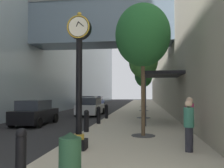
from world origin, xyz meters
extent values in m
plane|color=#262628|center=(0.00, 27.00, 0.00)|extent=(110.00, 110.00, 0.00)
cube|color=#BCB29E|center=(2.77, 30.00, 0.07)|extent=(5.55, 80.00, 0.14)
cube|color=slate|center=(-0.55, 18.79, 8.11)|extent=(12.80, 3.20, 3.57)
cube|color=gray|center=(-0.55, 18.79, 10.02)|extent=(12.80, 3.40, 0.24)
cube|color=#A89E89|center=(10.05, 30.00, 13.84)|extent=(9.00, 80.00, 27.67)
cube|color=black|center=(0.89, 6.52, 0.32)|extent=(0.55, 0.55, 0.35)
cylinder|color=gold|center=(0.89, 6.52, 0.58)|extent=(0.39, 0.38, 0.18)
cylinder|color=black|center=(0.89, 6.52, 2.34)|extent=(0.22, 0.22, 3.34)
cylinder|color=black|center=(0.89, 6.52, 4.43)|extent=(0.84, 0.28, 0.84)
torus|color=gold|center=(0.89, 6.36, 4.43)|extent=(0.82, 0.05, 0.82)
cylinder|color=silver|center=(0.89, 6.37, 4.43)|extent=(0.69, 0.01, 0.69)
cylinder|color=silver|center=(0.89, 6.67, 4.43)|extent=(0.69, 0.01, 0.69)
sphere|color=gold|center=(0.89, 6.52, 4.92)|extent=(0.16, 0.16, 0.16)
cube|color=black|center=(0.86, 6.36, 4.50)|extent=(0.09, 0.01, 0.17)
cube|color=black|center=(0.99, 6.36, 4.51)|extent=(0.21, 0.01, 0.20)
cylinder|color=black|center=(0.24, 3.80, 0.60)|extent=(0.26, 0.26, 0.92)
sphere|color=black|center=(0.24, 3.80, 1.13)|extent=(0.27, 0.27, 0.27)
cylinder|color=black|center=(0.24, 10.23, 0.60)|extent=(0.26, 0.26, 0.92)
sphere|color=black|center=(0.24, 10.23, 1.13)|extent=(0.27, 0.27, 0.27)
cylinder|color=black|center=(0.24, 13.44, 0.60)|extent=(0.26, 0.26, 0.92)
sphere|color=black|center=(0.24, 13.44, 1.13)|extent=(0.27, 0.27, 0.27)
cylinder|color=black|center=(0.24, 16.66, 0.60)|extent=(0.26, 0.26, 0.92)
sphere|color=black|center=(0.24, 16.66, 1.13)|extent=(0.27, 0.27, 0.27)
cylinder|color=#333335|center=(3.11, 9.48, 0.15)|extent=(1.10, 1.10, 0.02)
cylinder|color=brown|center=(3.11, 9.48, 2.00)|extent=(0.18, 0.18, 3.72)
ellipsoid|color=#23602D|center=(3.11, 9.48, 4.82)|extent=(2.57, 2.57, 2.96)
cylinder|color=#333335|center=(3.11, 17.48, 0.15)|extent=(1.10, 1.10, 0.02)
cylinder|color=brown|center=(3.11, 17.48, 1.96)|extent=(0.18, 0.18, 3.64)
ellipsoid|color=#428438|center=(3.11, 17.48, 4.65)|extent=(2.32, 2.32, 2.67)
cylinder|color=#333335|center=(3.11, 25.48, 0.15)|extent=(1.10, 1.10, 0.02)
cylinder|color=#4C3D2D|center=(3.11, 25.48, 1.75)|extent=(0.18, 0.18, 3.23)
ellipsoid|color=#2D7033|center=(3.11, 25.48, 4.14)|extent=(2.05, 2.05, 2.36)
cylinder|color=#333335|center=(3.11, 33.48, 0.15)|extent=(1.10, 1.10, 0.02)
cylinder|color=brown|center=(3.11, 33.48, 1.85)|extent=(0.18, 0.18, 3.41)
ellipsoid|color=#2D7033|center=(3.11, 33.48, 4.48)|extent=(2.46, 2.46, 2.83)
cylinder|color=#234C33|center=(1.45, 3.81, 0.60)|extent=(0.52, 0.52, 0.92)
cone|color=#183523|center=(1.45, 3.81, 1.11)|extent=(0.53, 0.53, 0.16)
cylinder|color=#23232D|center=(4.99, 8.41, 0.57)|extent=(0.35, 0.35, 0.85)
cylinder|color=#C6336B|center=(4.99, 8.41, 1.34)|extent=(0.46, 0.46, 0.69)
sphere|color=beige|center=(4.99, 8.41, 1.81)|extent=(0.26, 0.26, 0.26)
cube|color=brown|center=(5.09, 8.61, 0.95)|extent=(0.23, 0.20, 0.24)
cylinder|color=#23232D|center=(4.65, 6.69, 0.55)|extent=(0.26, 0.26, 0.82)
cylinder|color=#337560|center=(4.65, 6.69, 1.29)|extent=(0.34, 0.34, 0.66)
sphere|color=beige|center=(4.65, 6.69, 1.74)|extent=(0.25, 0.25, 0.25)
cube|color=black|center=(4.35, 14.26, 3.34)|extent=(2.40, 3.60, 0.20)
cylinder|color=#333338|center=(3.23, 12.66, 1.74)|extent=(0.10, 0.10, 3.20)
cylinder|color=#333338|center=(3.23, 15.86, 1.74)|extent=(0.10, 0.10, 3.20)
cube|color=navy|center=(-4.01, 33.79, 0.63)|extent=(1.97, 4.38, 0.83)
cube|color=#282D38|center=(-4.00, 33.57, 1.37)|extent=(1.69, 2.47, 0.68)
cylinder|color=black|center=(-4.97, 35.22, 0.32)|extent=(0.24, 0.65, 0.64)
cylinder|color=black|center=(-3.16, 35.28, 0.32)|extent=(0.24, 0.65, 0.64)
cylinder|color=black|center=(-4.87, 32.29, 0.32)|extent=(0.24, 0.65, 0.64)
cylinder|color=black|center=(-3.05, 32.35, 0.32)|extent=(0.24, 0.65, 0.64)
cube|color=#B7BABF|center=(-1.88, 20.33, 0.64)|extent=(1.94, 4.38, 0.83)
cube|color=#282D38|center=(-1.88, 20.11, 1.37)|extent=(1.69, 2.46, 0.68)
cylinder|color=black|center=(-2.80, 21.82, 0.32)|extent=(0.23, 0.64, 0.64)
cylinder|color=black|center=(-0.92, 21.80, 0.32)|extent=(0.23, 0.64, 0.64)
cylinder|color=black|center=(-2.84, 18.86, 0.32)|extent=(0.23, 0.64, 0.64)
cylinder|color=black|center=(-0.96, 18.83, 0.32)|extent=(0.23, 0.64, 0.64)
cube|color=slate|center=(-3.88, 28.68, 0.64)|extent=(2.00, 4.09, 0.85)
cube|color=#282D38|center=(-3.87, 28.48, 1.40)|extent=(1.72, 2.31, 0.69)
cylinder|color=black|center=(-4.86, 30.03, 0.32)|extent=(0.24, 0.65, 0.64)
cylinder|color=black|center=(-2.97, 30.08, 0.32)|extent=(0.24, 0.65, 0.64)
cylinder|color=black|center=(-4.79, 27.28, 0.32)|extent=(0.24, 0.65, 0.64)
cylinder|color=black|center=(-2.89, 27.33, 0.32)|extent=(0.24, 0.65, 0.64)
cube|color=black|center=(-4.02, 13.35, 0.62)|extent=(1.78, 4.04, 0.79)
cube|color=#282D38|center=(-4.02, 13.15, 1.32)|extent=(1.55, 2.27, 0.65)
cylinder|color=black|center=(-4.90, 14.71, 0.32)|extent=(0.23, 0.64, 0.64)
cylinder|color=black|center=(-3.16, 14.73, 0.32)|extent=(0.23, 0.64, 0.64)
cylinder|color=black|center=(-4.88, 11.98, 0.32)|extent=(0.23, 0.64, 0.64)
cylinder|color=black|center=(-3.14, 11.99, 0.32)|extent=(0.23, 0.64, 0.64)
camera|label=1|loc=(3.17, -1.54, 2.09)|focal=37.79mm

